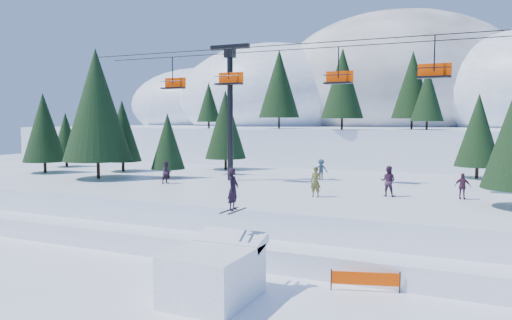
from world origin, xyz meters
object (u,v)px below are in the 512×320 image
at_px(jump_kicker, 214,271).
at_px(banner_near, 365,279).
at_px(banner_far, 499,282).
at_px(chairlift, 377,87).

relative_size(jump_kicker, banner_near, 1.87).
bearing_deg(banner_far, banner_near, -159.44).
height_order(jump_kicker, chairlift, chairlift).
relative_size(chairlift, banner_far, 16.55).
bearing_deg(chairlift, jump_kicker, -100.07).
xyz_separation_m(chairlift, banner_near, (2.26, -13.57, -8.78)).
relative_size(jump_kicker, banner_far, 1.85).
distance_m(jump_kicker, banner_far, 11.62).
xyz_separation_m(chairlift, banner_far, (7.32, -11.68, -8.78)).
distance_m(chairlift, banner_far, 16.34).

